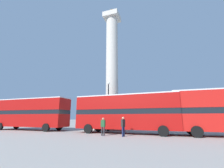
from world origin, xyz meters
TOP-DOWN VIEW (x-y plane):
  - ground_plane at (0.00, 0.00)m, footprint 200.00×200.00m
  - monument_column at (0.00, 0.00)m, footprint 5.76×5.76m
  - bus_a at (-10.40, -5.43)m, footprint 11.42×2.96m
  - bus_c at (3.55, -5.56)m, footprint 11.39×3.13m
  - equestrian_statue at (10.12, 5.85)m, footprint 4.06×3.08m
  - street_lamp at (0.66, -3.38)m, footprint 0.37×0.37m
  - pedestrian_near_lamp at (3.96, -8.21)m, footprint 0.30×0.50m
  - pedestrian_by_plinth at (1.93, -8.21)m, footprint 0.47×0.25m

SIDE VIEW (x-z plane):
  - ground_plane at x=0.00m, z-range 0.00..0.00m
  - pedestrian_by_plinth at x=1.93m, z-range 0.10..1.80m
  - pedestrian_near_lamp at x=3.96m, z-range 0.12..1.90m
  - equestrian_statue at x=10.12m, z-range -1.40..4.50m
  - bus_c at x=3.55m, z-range 0.23..4.44m
  - bus_a at x=-10.40m, z-range 0.23..4.57m
  - street_lamp at x=0.66m, z-range 0.07..6.60m
  - monument_column at x=0.00m, z-range -3.25..17.63m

